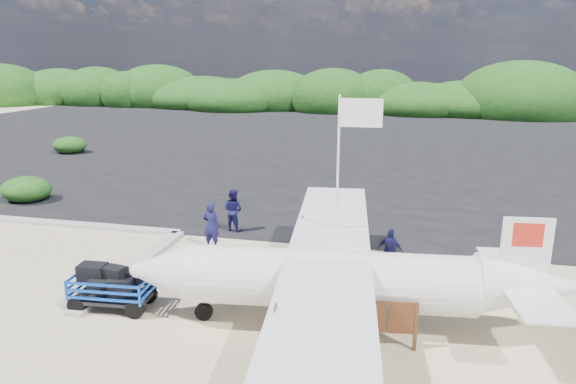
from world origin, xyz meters
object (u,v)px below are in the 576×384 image
(flagpole, at_px, (335,293))
(aircraft_small, at_px, (225,130))
(baggage_cart, at_px, (114,308))
(crew_b, at_px, (233,210))
(aircraft_large, at_px, (492,162))
(crew_c, at_px, (390,251))
(crew_a, at_px, (211,226))
(signboard, at_px, (385,349))

(flagpole, distance_m, aircraft_small, 36.17)
(baggage_cart, height_order, crew_b, crew_b)
(baggage_cart, height_order, aircraft_large, aircraft_large)
(baggage_cart, distance_m, crew_b, 7.35)
(baggage_cart, relative_size, crew_c, 1.58)
(flagpole, relative_size, aircraft_large, 0.44)
(crew_a, relative_size, aircraft_small, 0.23)
(crew_b, bearing_deg, signboard, 145.66)
(crew_a, bearing_deg, crew_b, -89.83)
(flagpole, xyz_separation_m, aircraft_large, (7.84, 22.33, 0.00))
(signboard, relative_size, crew_a, 0.88)
(baggage_cart, bearing_deg, aircraft_large, 56.39)
(flagpole, xyz_separation_m, crew_c, (1.58, 1.96, 0.76))
(baggage_cart, relative_size, crew_a, 1.32)
(signboard, xyz_separation_m, crew_a, (-6.65, 5.47, 0.91))
(flagpole, bearing_deg, baggage_cart, -158.61)
(crew_c, height_order, aircraft_small, crew_c)
(signboard, relative_size, aircraft_small, 0.20)
(signboard, distance_m, aircraft_small, 39.43)
(flagpole, relative_size, signboard, 3.75)
(aircraft_large, bearing_deg, signboard, 70.21)
(crew_c, bearing_deg, flagpole, 68.34)
(signboard, xyz_separation_m, aircraft_small, (-16.89, 35.63, 0.00))
(signboard, distance_m, crew_b, 10.09)
(aircraft_small, bearing_deg, crew_a, 64.18)
(flagpole, relative_size, crew_c, 3.96)
(signboard, bearing_deg, crew_b, 122.66)
(crew_a, height_order, crew_b, crew_a)
(signboard, xyz_separation_m, crew_b, (-6.53, 7.64, 0.89))
(baggage_cart, xyz_separation_m, aircraft_large, (13.93, 24.72, 0.00))
(signboard, distance_m, crew_c, 4.85)
(crew_c, bearing_deg, crew_a, 11.28)
(crew_b, height_order, crew_c, crew_b)
(flagpole, height_order, aircraft_small, flagpole)
(signboard, height_order, aircraft_small, aircraft_small)
(flagpole, distance_m, crew_c, 2.63)
(signboard, relative_size, aircraft_large, 0.12)
(crew_b, xyz_separation_m, aircraft_large, (12.72, 17.52, -0.89))
(baggage_cart, xyz_separation_m, flagpole, (6.09, 2.38, 0.00))
(crew_b, distance_m, crew_c, 7.07)
(aircraft_small, bearing_deg, signboard, 70.79)
(signboard, distance_m, aircraft_large, 25.91)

